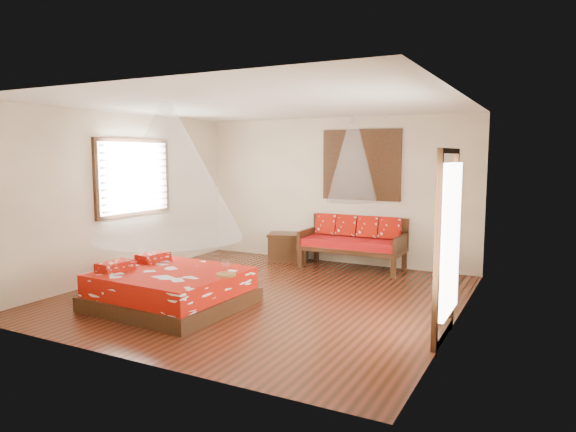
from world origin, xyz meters
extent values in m
cube|color=black|center=(0.00, 0.00, -0.01)|extent=(5.50, 5.50, 0.02)
cube|color=white|center=(0.00, 0.00, 2.81)|extent=(5.50, 5.50, 0.02)
cube|color=tan|center=(-2.76, 0.00, 1.40)|extent=(0.02, 5.50, 2.80)
cube|color=tan|center=(2.76, 0.00, 1.40)|extent=(0.02, 5.50, 2.80)
cube|color=tan|center=(0.00, 2.76, 1.40)|extent=(5.50, 0.02, 2.80)
cube|color=tan|center=(0.00, -2.76, 1.40)|extent=(5.50, 0.02, 2.80)
cube|color=black|center=(-0.86, -1.08, 0.10)|extent=(1.98, 1.81, 0.20)
cube|color=#930F04|center=(-0.86, -1.08, 0.35)|extent=(1.87, 1.70, 0.30)
cube|color=#930F04|center=(-1.55, -1.41, 0.56)|extent=(0.29, 0.51, 0.13)
cube|color=#930F04|center=(-1.52, -0.69, 0.56)|extent=(0.29, 0.51, 0.13)
cube|color=black|center=(-0.35, 1.94, 0.21)|extent=(0.08, 0.08, 0.42)
cube|color=black|center=(1.41, 1.94, 0.21)|extent=(0.08, 0.08, 0.42)
cube|color=black|center=(-0.35, 2.66, 0.21)|extent=(0.08, 0.08, 0.42)
cube|color=black|center=(1.41, 2.66, 0.21)|extent=(0.08, 0.08, 0.42)
cube|color=black|center=(0.53, 2.30, 0.38)|extent=(1.88, 0.83, 0.08)
cube|color=#96050F|center=(0.53, 2.30, 0.49)|extent=(1.82, 0.77, 0.14)
cube|color=black|center=(0.53, 2.68, 0.67)|extent=(1.88, 0.06, 0.55)
cube|color=black|center=(-0.37, 2.30, 0.54)|extent=(0.06, 0.83, 0.30)
cube|color=black|center=(1.43, 2.30, 0.54)|extent=(0.06, 0.83, 0.30)
cube|color=#930F04|center=(-0.09, 2.56, 0.76)|extent=(0.40, 0.20, 0.41)
cube|color=#930F04|center=(0.32, 2.56, 0.76)|extent=(0.40, 0.20, 0.41)
cube|color=#930F04|center=(0.74, 2.56, 0.76)|extent=(0.40, 0.20, 0.41)
cube|color=#930F04|center=(1.16, 2.56, 0.76)|extent=(0.40, 0.20, 0.41)
cube|color=black|center=(-0.86, 2.45, 0.25)|extent=(0.89, 0.75, 0.49)
cube|color=black|center=(-0.86, 2.45, 0.52)|extent=(0.94, 0.80, 0.05)
cube|color=black|center=(0.53, 2.72, 1.90)|extent=(1.52, 0.06, 1.32)
cube|color=black|center=(0.53, 2.71, 1.90)|extent=(1.35, 0.04, 1.10)
cube|color=black|center=(-2.72, 0.20, 1.70)|extent=(0.08, 1.74, 1.34)
cube|color=silver|center=(-2.68, 0.20, 1.70)|extent=(0.04, 1.54, 1.10)
cube|color=black|center=(2.72, -0.60, 1.05)|extent=(0.08, 1.02, 2.16)
cube|color=white|center=(2.70, -0.60, 1.15)|extent=(0.03, 0.82, 1.70)
cylinder|color=brown|center=(-0.02, -0.96, 0.52)|extent=(0.26, 0.26, 0.03)
cone|color=white|center=(-0.86, -1.08, 1.85)|extent=(2.01, 2.01, 1.80)
cone|color=white|center=(0.53, 2.25, 2.00)|extent=(0.91, 0.91, 1.50)
camera|label=1|loc=(3.77, -6.47, 2.09)|focal=32.00mm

